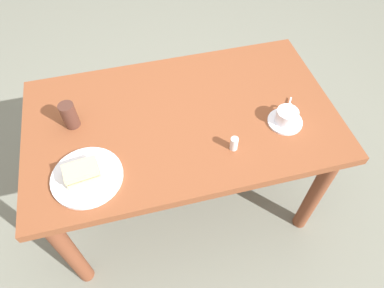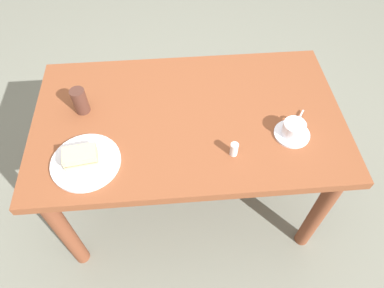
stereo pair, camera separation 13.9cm
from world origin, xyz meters
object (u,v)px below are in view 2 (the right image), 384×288
Objects in this scene: coffee_cup at (294,128)px; spoon at (298,120)px; dining_table at (188,132)px; sandwich_plate at (86,162)px; sandwich_front at (81,157)px; drinking_glass at (80,101)px; coffee_saucer at (292,134)px; salt_shaker at (234,149)px.

coffee_cup is 0.08m from spoon.
dining_table is at bearing 161.95° from coffee_cup.
sandwich_plate is 2.01× the size of sandwich_front.
coffee_cup is at bearing -13.37° from drinking_glass.
spoon is at bearing -8.85° from drinking_glass.
sandwich_front reaches higher than dining_table.
coffee_cup is (0.43, -0.14, 0.15)m from dining_table.
coffee_saucer is (0.43, -0.14, 0.11)m from dining_table.
sandwich_plate is 1.83× the size of coffee_saucer.
coffee_saucer is at bearing 5.02° from sandwich_plate.
sandwich_front reaches higher than spoon.
salt_shaker is at bearing -52.64° from dining_table.
coffee_cup is at bearing 53.15° from coffee_saucer.
dining_table is 9.07× the size of coffee_saucer.
salt_shaker is (-0.26, -0.08, -0.01)m from coffee_cup.
salt_shaker is at bearing -163.32° from coffee_saucer.
sandwich_front reaches higher than sandwich_plate.
salt_shaker is at bearing -0.46° from sandwich_front.
sandwich_plate is 0.90m from spoon.
sandwich_plate is 2.56× the size of coffee_cup.
drinking_glass is (-0.93, 0.15, 0.05)m from spoon.
coffee_cup reaches higher than dining_table.
coffee_saucer reaches higher than dining_table.
drinking_glass reaches higher than dining_table.
drinking_glass reaches higher than sandwich_front.
sandwich_front is 0.29m from drinking_glass.
sandwich_front is at bearing 179.54° from salt_shaker.
sandwich_plate is 0.04m from sandwich_front.
spoon is (0.47, -0.07, 0.12)m from dining_table.
salt_shaker is at bearing -0.31° from sandwich_plate.
sandwich_plate is 2.31× the size of drinking_glass.
drinking_glass reaches higher than coffee_cup.
salt_shaker is (-0.26, -0.08, 0.03)m from coffee_saucer.
salt_shaker is 0.69m from drinking_glass.
spoon is (0.04, 0.07, -0.03)m from coffee_cup.
sandwich_front is 0.86m from coffee_cup.
coffee_cup is at bearing -18.05° from dining_table.
salt_shaker is at bearing -154.55° from spoon.
drinking_glass reaches higher than sandwich_plate.
sandwich_front is at bearing -84.08° from drinking_glass.
coffee_cup is 1.21× the size of spoon.
sandwich_plate is at bearing -170.97° from spoon.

